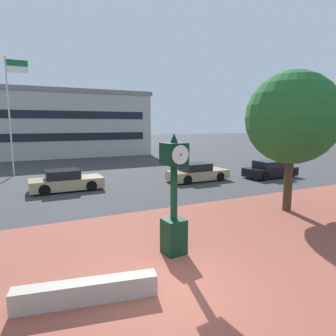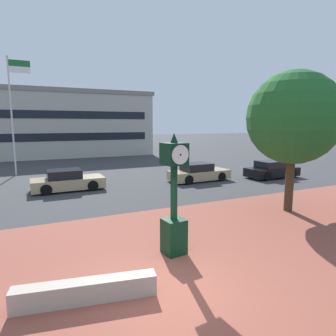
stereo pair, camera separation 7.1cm
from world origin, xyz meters
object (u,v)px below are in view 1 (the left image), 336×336
Objects in this scene: car_street_mid at (66,181)px; civic_building at (56,124)px; car_street_near at (197,173)px; street_clock at (174,202)px; car_street_far at (270,170)px; flagpole_primary at (11,106)px; plaza_tree at (293,120)px.

civic_building is (1.50, 22.60, 3.50)m from car_street_mid.
car_street_near is 1.03× the size of car_street_mid.
street_clock is 15.20m from car_street_far.
civic_building is at bearing -163.69° from car_street_near.
street_clock reaches higher than car_street_far.
flagpole_primary is 0.40× the size of civic_building.
car_street_near is at bearing 49.50° from street_clock.
plaza_tree is 32.26m from civic_building.
car_street_mid is at bearing 136.05° from plaza_tree.
car_street_far is (5.42, 6.63, -3.63)m from plaza_tree.
civic_building is at bearing 73.94° from flagpole_primary.
car_street_far is at bearing 28.76° from street_clock.
car_street_far is 20.36m from flagpole_primary.
flagpole_primary reaches higher than civic_building.
flagpole_primary is at bearing 99.66° from street_clock.
plaza_tree is 13.13m from car_street_mid.
plaza_tree is 20.06m from flagpole_primary.
flagpole_primary reaches higher than street_clock.
car_street_mid is at bearing 94.92° from street_clock.
plaza_tree is at bearing 45.66° from car_street_mid.
civic_building is (-7.33, 23.48, 3.50)m from car_street_near.
civic_building reaches higher than car_street_mid.
car_street_mid is 0.47× the size of flagpole_primary.
car_street_near is 0.48× the size of flagpole_primary.
car_street_far is (14.50, -2.13, -0.00)m from car_street_mid.
plaza_tree reaches higher than car_street_far.
car_street_far is at bearing 76.51° from car_street_near.
street_clock is 0.86× the size of car_street_near.
street_clock is 0.89× the size of car_street_mid.
car_street_near is at bearing -72.66° from civic_building.
civic_building is (-7.59, 31.36, -0.13)m from plaza_tree.
car_street_near and car_street_far have the same top height.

